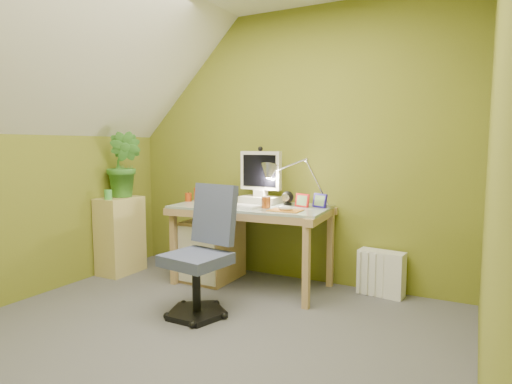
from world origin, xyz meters
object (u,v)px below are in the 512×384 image
at_px(task_chair, 196,259).
at_px(side_ledge, 120,235).
at_px(monitor, 261,174).
at_px(desk_lamp, 309,172).
at_px(potted_plant, 124,165).
at_px(desk, 251,246).
at_px(radiator, 381,273).

bearing_deg(task_chair, side_ledge, 165.52).
height_order(monitor, desk_lamp, desk_lamp).
height_order(potted_plant, task_chair, potted_plant).
bearing_deg(monitor, desk, -89.64).
bearing_deg(potted_plant, desk_lamp, 12.56).
distance_m(side_ledge, radiator, 2.40).
relative_size(desk, radiator, 3.60).
xyz_separation_m(desk, potted_plant, (-1.25, -0.20, 0.68)).
relative_size(side_ledge, potted_plant, 1.17).
bearing_deg(desk, radiator, 10.48).
bearing_deg(side_ledge, radiator, 12.53).
bearing_deg(potted_plant, radiator, 11.50).
height_order(monitor, side_ledge, monitor).
distance_m(desk, task_chair, 0.78).
bearing_deg(monitor, side_ledge, -161.15).
distance_m(monitor, desk_lamp, 0.45).
height_order(desk, monitor, monitor).
xyz_separation_m(desk, radiator, (1.05, 0.27, -0.17)).
distance_m(potted_plant, task_chair, 1.49).
xyz_separation_m(side_ledge, potted_plant, (0.03, 0.05, 0.67)).
bearing_deg(potted_plant, desk, 9.04).
relative_size(side_ledge, task_chair, 0.87).
distance_m(desk, monitor, 0.64).
bearing_deg(monitor, radiator, 5.23).
relative_size(desk_lamp, radiator, 1.61).
bearing_deg(desk_lamp, potted_plant, -162.19).
bearing_deg(side_ledge, task_chair, -22.80).
bearing_deg(radiator, desk, -158.46).
xyz_separation_m(monitor, radiator, (1.05, 0.09, -0.78)).
relative_size(desk, task_chair, 1.58).
relative_size(desk, potted_plant, 2.13).
height_order(side_ledge, potted_plant, potted_plant).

